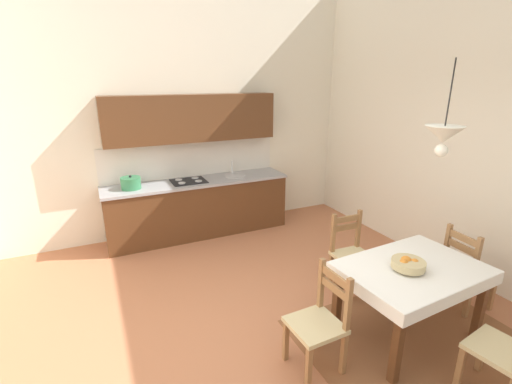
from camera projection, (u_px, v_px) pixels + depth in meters
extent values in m
cube|color=#B7704C|center=(272.00, 344.00, 3.49)|extent=(6.14, 6.69, 0.10)
cube|color=silver|center=(181.00, 107.00, 5.54)|extent=(6.14, 0.12, 3.99)
cube|color=silver|center=(498.00, 119.00, 4.01)|extent=(0.12, 6.69, 3.99)
cube|color=brown|center=(411.00, 339.00, 3.48)|extent=(2.10, 1.60, 0.01)
cube|color=#56331C|center=(199.00, 208.00, 5.74)|extent=(2.84, 0.60, 0.86)
cube|color=#9E9EA3|center=(198.00, 182.00, 5.60)|extent=(2.87, 0.63, 0.04)
cube|color=silver|center=(192.00, 159.00, 5.77)|extent=(2.84, 0.01, 0.55)
cube|color=#56331C|center=(192.00, 118.00, 5.42)|extent=(2.61, 0.34, 0.70)
cube|color=black|center=(205.00, 237.00, 5.63)|extent=(2.80, 0.02, 0.09)
cylinder|color=silver|center=(235.00, 176.00, 5.86)|extent=(0.34, 0.34, 0.02)
cylinder|color=silver|center=(232.00, 167.00, 5.94)|extent=(0.02, 0.02, 0.22)
cube|color=black|center=(189.00, 181.00, 5.54)|extent=(0.52, 0.42, 0.01)
cylinder|color=silver|center=(182.00, 183.00, 5.40)|extent=(0.11, 0.11, 0.01)
cylinder|color=silver|center=(199.00, 181.00, 5.50)|extent=(0.11, 0.11, 0.01)
cylinder|color=silver|center=(179.00, 180.00, 5.57)|extent=(0.11, 0.11, 0.01)
cylinder|color=silver|center=(195.00, 178.00, 5.67)|extent=(0.11, 0.11, 0.01)
cylinder|color=#337A4C|center=(131.00, 184.00, 5.16)|extent=(0.28, 0.28, 0.15)
cylinder|color=#337A4C|center=(130.00, 178.00, 5.13)|extent=(0.29, 0.29, 0.02)
sphere|color=black|center=(130.00, 176.00, 5.12)|extent=(0.04, 0.04, 0.04)
cube|color=#56331C|center=(413.00, 268.00, 3.34)|extent=(1.30, 0.92, 0.02)
cube|color=#56331C|center=(397.00, 346.00, 2.90)|extent=(0.07, 0.07, 0.73)
cube|color=#56331C|center=(481.00, 305.00, 3.41)|extent=(0.07, 0.07, 0.73)
cube|color=#56331C|center=(337.00, 299.00, 3.51)|extent=(0.07, 0.07, 0.73)
cube|color=#56331C|center=(416.00, 271.00, 4.02)|extent=(0.07, 0.07, 0.73)
cube|color=white|center=(413.00, 267.00, 3.34)|extent=(1.36, 0.98, 0.00)
cube|color=white|center=(458.00, 298.00, 2.98)|extent=(1.31, 0.08, 0.12)
cube|color=white|center=(376.00, 253.00, 3.74)|extent=(1.31, 0.08, 0.12)
cube|color=white|center=(360.00, 291.00, 3.06)|extent=(0.06, 0.91, 0.12)
cube|color=white|center=(456.00, 257.00, 3.66)|extent=(0.06, 0.91, 0.12)
cube|color=#D1BC89|center=(501.00, 350.00, 2.76)|extent=(0.48, 0.48, 0.04)
cube|color=#996B42|center=(460.00, 368.00, 2.88)|extent=(0.05, 0.05, 0.41)
cube|color=#996B42|center=(482.00, 351.00, 3.06)|extent=(0.05, 0.05, 0.41)
cube|color=#D1BC89|center=(315.00, 325.00, 3.04)|extent=(0.43, 0.43, 0.04)
cube|color=#996B42|center=(309.00, 368.00, 2.88)|extent=(0.05, 0.05, 0.41)
cube|color=#996B42|center=(285.00, 340.00, 3.18)|extent=(0.05, 0.05, 0.41)
cube|color=#996B42|center=(346.00, 328.00, 2.95)|extent=(0.05, 0.05, 0.93)
cube|color=#996B42|center=(320.00, 304.00, 3.26)|extent=(0.05, 0.05, 0.93)
cube|color=#996B42|center=(335.00, 277.00, 2.99)|extent=(0.03, 0.32, 0.07)
cube|color=#996B42|center=(334.00, 288.00, 3.02)|extent=(0.03, 0.32, 0.07)
cube|color=#D1BC89|center=(353.00, 257.00, 4.19)|extent=(0.44, 0.44, 0.04)
cube|color=#996B42|center=(374.00, 278.00, 4.17)|extent=(0.05, 0.05, 0.41)
cube|color=#996B42|center=(348.00, 285.00, 4.04)|extent=(0.05, 0.05, 0.41)
cube|color=#996B42|center=(357.00, 245.00, 4.41)|extent=(0.05, 0.05, 0.93)
cube|color=#996B42|center=(332.00, 250.00, 4.28)|extent=(0.05, 0.05, 0.93)
cube|color=#996B42|center=(347.00, 219.00, 4.23)|extent=(0.32, 0.04, 0.07)
cube|color=#996B42|center=(346.00, 227.00, 4.26)|extent=(0.32, 0.04, 0.07)
cube|color=#D1BC89|center=(469.00, 270.00, 3.91)|extent=(0.45, 0.45, 0.04)
cube|color=#996B42|center=(463.00, 277.00, 4.20)|extent=(0.05, 0.05, 0.41)
cube|color=#996B42|center=(492.00, 293.00, 3.88)|extent=(0.05, 0.05, 0.41)
cube|color=#996B42|center=(444.00, 263.00, 3.99)|extent=(0.05, 0.05, 0.93)
cube|color=#996B42|center=(472.00, 279.00, 3.67)|extent=(0.05, 0.05, 0.93)
cube|color=#996B42|center=(464.00, 238.00, 3.72)|extent=(0.05, 0.32, 0.07)
cube|color=#996B42|center=(462.00, 247.00, 3.75)|extent=(0.05, 0.32, 0.07)
cylinder|color=tan|center=(408.00, 269.00, 3.28)|extent=(0.17, 0.17, 0.02)
cylinder|color=tan|center=(408.00, 264.00, 3.27)|extent=(0.30, 0.30, 0.07)
sphere|color=orange|center=(404.00, 264.00, 3.25)|extent=(0.09, 0.09, 0.09)
sphere|color=orange|center=(414.00, 263.00, 3.27)|extent=(0.08, 0.08, 0.08)
sphere|color=orange|center=(406.00, 261.00, 3.29)|extent=(0.10, 0.10, 0.10)
cylinder|color=black|center=(450.00, 95.00, 2.93)|extent=(0.01, 0.01, 0.57)
cone|color=silver|center=(444.00, 134.00, 3.03)|extent=(0.32, 0.32, 0.14)
sphere|color=white|center=(441.00, 150.00, 3.07)|extent=(0.11, 0.11, 0.11)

